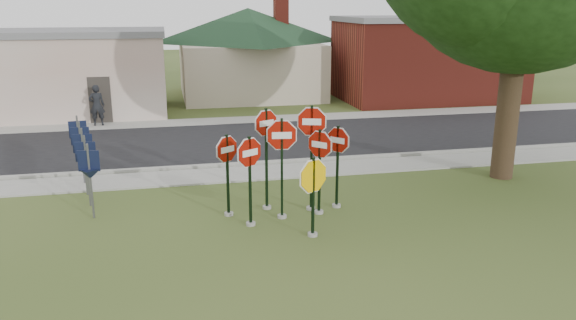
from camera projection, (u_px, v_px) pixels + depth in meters
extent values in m
plane|color=#37491B|center=(302.00, 239.00, 13.37)|extent=(120.00, 120.00, 0.00)
cube|color=gray|center=(263.00, 173.00, 18.55)|extent=(60.00, 1.60, 0.06)
cube|color=black|center=(244.00, 142.00, 22.79)|extent=(60.00, 7.00, 0.04)
cube|color=gray|center=(232.00, 121.00, 26.83)|extent=(60.00, 1.60, 0.06)
cube|color=gray|center=(258.00, 163.00, 19.48)|extent=(60.00, 0.20, 0.14)
cylinder|color=gray|center=(282.00, 216.00, 14.70)|extent=(0.24, 0.24, 0.08)
cube|color=black|center=(282.00, 169.00, 14.36)|extent=(0.07, 0.06, 2.66)
cylinder|color=white|center=(282.00, 135.00, 14.12)|extent=(1.08, 0.16, 1.09)
cylinder|color=maroon|center=(282.00, 135.00, 14.12)|extent=(1.00, 0.15, 1.01)
cube|color=white|center=(282.00, 135.00, 14.12)|extent=(0.50, 0.08, 0.17)
cylinder|color=gray|center=(313.00, 234.00, 13.55)|extent=(0.24, 0.24, 0.08)
cube|color=black|center=(313.00, 197.00, 13.29)|extent=(0.08, 0.07, 1.97)
cylinder|color=white|center=(313.00, 176.00, 13.15)|extent=(1.03, 0.53, 1.15)
cylinder|color=#F5B803|center=(313.00, 176.00, 13.15)|extent=(0.95, 0.50, 1.06)
cylinder|color=gray|center=(251.00, 224.00, 14.21)|extent=(0.24, 0.24, 0.08)
cube|color=black|center=(250.00, 182.00, 13.91)|extent=(0.08, 0.07, 2.32)
cylinder|color=white|center=(249.00, 153.00, 13.71)|extent=(0.89, 0.54, 1.02)
cylinder|color=maroon|center=(249.00, 153.00, 13.71)|extent=(0.82, 0.50, 0.95)
cube|color=white|center=(249.00, 153.00, 13.71)|extent=(0.41, 0.25, 0.16)
cylinder|color=gray|center=(319.00, 212.00, 15.01)|extent=(0.24, 0.24, 0.08)
cube|color=black|center=(319.00, 172.00, 14.72)|extent=(0.08, 0.08, 2.30)
cylinder|color=white|center=(320.00, 145.00, 14.51)|extent=(0.69, 0.74, 1.00)
cylinder|color=maroon|center=(320.00, 145.00, 14.51)|extent=(0.64, 0.69, 0.92)
cube|color=white|center=(320.00, 145.00, 14.51)|extent=(0.32, 0.34, 0.16)
cylinder|color=gray|center=(311.00, 208.00, 15.29)|extent=(0.24, 0.24, 0.08)
cube|color=black|center=(311.00, 159.00, 14.91)|extent=(0.07, 0.07, 2.88)
cylinder|color=white|center=(312.00, 122.00, 14.64)|extent=(1.03, 0.34, 1.08)
cylinder|color=maroon|center=(312.00, 122.00, 14.64)|extent=(0.95, 0.32, 1.00)
cube|color=white|center=(312.00, 122.00, 14.64)|extent=(0.48, 0.16, 0.17)
cylinder|color=gray|center=(267.00, 207.00, 15.36)|extent=(0.24, 0.24, 0.08)
cube|color=black|center=(266.00, 160.00, 14.99)|extent=(0.08, 0.07, 2.79)
cylinder|color=white|center=(266.00, 123.00, 14.73)|extent=(0.88, 0.44, 0.97)
cylinder|color=maroon|center=(266.00, 123.00, 14.73)|extent=(0.82, 0.41, 0.90)
cube|color=white|center=(266.00, 123.00, 14.73)|extent=(0.41, 0.20, 0.15)
cylinder|color=gray|center=(336.00, 206.00, 15.48)|extent=(0.24, 0.24, 0.08)
cube|color=black|center=(337.00, 167.00, 15.19)|extent=(0.08, 0.08, 2.29)
cylinder|color=white|center=(338.00, 140.00, 14.98)|extent=(0.61, 0.77, 0.97)
cylinder|color=maroon|center=(338.00, 140.00, 14.98)|extent=(0.57, 0.72, 0.90)
cube|color=white|center=(338.00, 140.00, 14.98)|extent=(0.28, 0.36, 0.15)
cylinder|color=gray|center=(229.00, 214.00, 14.87)|extent=(0.24, 0.24, 0.08)
cube|color=black|center=(228.00, 176.00, 14.59)|extent=(0.08, 0.08, 2.20)
cylinder|color=white|center=(227.00, 149.00, 14.40)|extent=(0.79, 0.58, 0.97)
cylinder|color=maroon|center=(227.00, 149.00, 14.40)|extent=(0.74, 0.54, 0.89)
cube|color=white|center=(227.00, 149.00, 14.40)|extent=(0.37, 0.27, 0.15)
cube|color=#59595E|center=(91.00, 181.00, 14.44)|extent=(0.05, 0.05, 2.00)
cube|color=black|center=(89.00, 161.00, 14.29)|extent=(0.55, 0.13, 0.55)
cone|color=black|center=(90.00, 174.00, 14.39)|extent=(0.65, 0.65, 0.25)
cube|color=#59595E|center=(87.00, 171.00, 15.34)|extent=(0.05, 0.05, 2.00)
cube|color=black|center=(85.00, 152.00, 15.19)|extent=(0.55, 0.09, 0.55)
cone|color=black|center=(87.00, 164.00, 15.29)|extent=(0.62, 0.62, 0.25)
cube|color=#59595E|center=(84.00, 162.00, 16.24)|extent=(0.05, 0.05, 2.00)
cube|color=black|center=(83.00, 143.00, 16.10)|extent=(0.55, 0.05, 0.55)
cone|color=black|center=(84.00, 155.00, 16.19)|extent=(0.58, 0.58, 0.25)
cube|color=#59595E|center=(82.00, 154.00, 17.14)|extent=(0.05, 0.05, 2.00)
cube|color=black|center=(80.00, 136.00, 17.00)|extent=(0.55, 0.05, 0.55)
cone|color=black|center=(81.00, 147.00, 17.09)|extent=(0.58, 0.58, 0.25)
cube|color=#59595E|center=(80.00, 146.00, 18.04)|extent=(0.05, 0.05, 2.00)
cube|color=black|center=(78.00, 129.00, 17.90)|extent=(0.55, 0.09, 0.55)
cone|color=black|center=(79.00, 140.00, 17.99)|extent=(0.62, 0.62, 0.25)
cube|color=beige|center=(42.00, 75.00, 27.95)|extent=(12.00, 6.00, 4.00)
cube|color=slate|center=(37.00, 33.00, 27.40)|extent=(12.20, 6.20, 0.30)
cube|color=#332D28|center=(100.00, 101.00, 26.00)|extent=(1.00, 0.10, 2.20)
cube|color=#BBAC94|center=(249.00, 69.00, 34.07)|extent=(8.00, 8.00, 3.20)
pyramid|color=#16311C|center=(248.00, 8.00, 33.11)|extent=(11.60, 11.60, 2.00)
cube|color=maroon|center=(281.00, 11.00, 33.57)|extent=(0.80, 0.80, 1.60)
cube|color=maroon|center=(428.00, 60.00, 32.64)|extent=(10.00, 6.00, 4.50)
cube|color=slate|center=(430.00, 19.00, 32.01)|extent=(10.20, 6.20, 0.30)
cube|color=white|center=(418.00, 60.00, 29.36)|extent=(2.00, 0.08, 0.90)
cylinder|color=black|center=(510.00, 87.00, 17.42)|extent=(0.70, 0.70, 5.83)
cylinder|color=black|center=(507.00, 52.00, 41.81)|extent=(0.50, 0.50, 4.00)
sphere|color=black|center=(512.00, 2.00, 40.85)|extent=(5.60, 5.60, 5.60)
imported|color=black|center=(97.00, 105.00, 25.41)|extent=(0.71, 0.49, 1.87)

